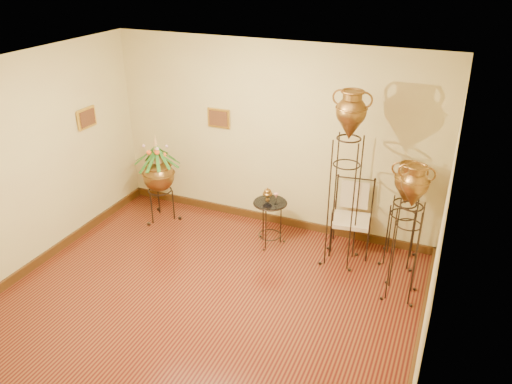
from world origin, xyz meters
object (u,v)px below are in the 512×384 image
at_px(planter_urn, 158,172).
at_px(side_table, 270,222).
at_px(amphora_tall, 345,179).
at_px(amphora_mid, 407,233).
at_px(armchair, 352,218).

bearing_deg(planter_urn, side_table, -1.00).
distance_m(amphora_tall, amphora_mid, 1.05).
relative_size(armchair, side_table, 1.21).
relative_size(amphora_tall, side_table, 2.81).
relative_size(amphora_mid, armchair, 1.71).
height_order(amphora_tall, armchair, amphora_tall).
bearing_deg(amphora_tall, side_table, 178.14).
relative_size(planter_urn, side_table, 1.67).
bearing_deg(planter_urn, armchair, 4.76).
relative_size(amphora_tall, armchair, 2.32).
distance_m(amphora_tall, side_table, 1.36).
bearing_deg(amphora_mid, planter_urn, 172.02).
bearing_deg(amphora_tall, planter_urn, 178.69).
bearing_deg(planter_urn, amphora_tall, -1.31).
bearing_deg(side_table, planter_urn, 179.00).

